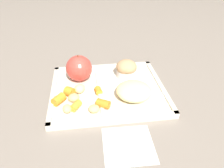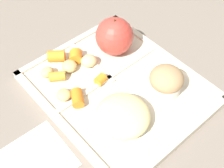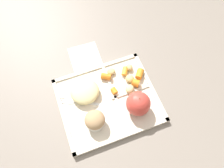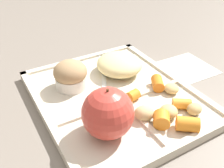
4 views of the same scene
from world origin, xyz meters
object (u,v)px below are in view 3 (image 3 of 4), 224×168
(green_apple, at_px, (138,104))
(plastic_fork, at_px, (77,102))
(lunch_tray, at_px, (108,100))
(bran_muffin, at_px, (95,120))

(green_apple, height_order, plastic_fork, green_apple)
(lunch_tray, relative_size, plastic_fork, 2.43)
(green_apple, bearing_deg, lunch_tray, -37.34)
(bran_muffin, xyz_separation_m, plastic_fork, (0.04, -0.10, -0.03))
(lunch_tray, bearing_deg, plastic_fork, -16.11)
(lunch_tray, height_order, bran_muffin, bran_muffin)
(bran_muffin, bearing_deg, lunch_tray, -137.52)
(green_apple, height_order, bran_muffin, green_apple)
(lunch_tray, relative_size, bran_muffin, 5.05)
(lunch_tray, distance_m, plastic_fork, 0.11)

